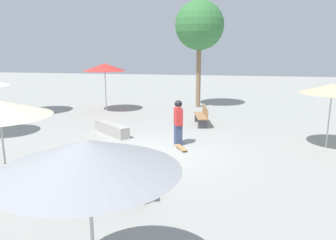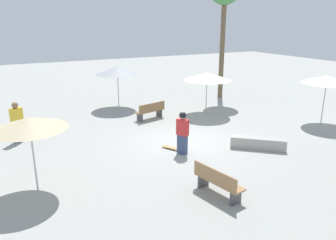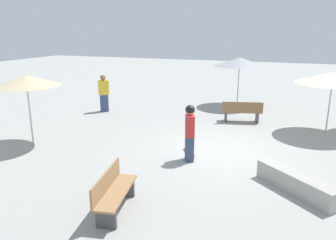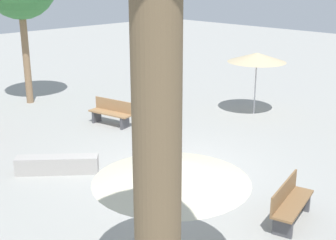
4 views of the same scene
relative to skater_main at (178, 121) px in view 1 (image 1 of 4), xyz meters
The scene contains 10 objects.
ground_plane 1.42m from the skater_main, 58.40° to the left, with size 60.00×60.00×0.00m, color #9E9E99.
skater_main is the anchor object (origin of this frame).
skateboard 0.99m from the skater_main, 107.18° to the left, with size 0.56×0.80×0.07m.
concrete_ledge 3.07m from the skater_main, 18.69° to the right, with size 1.84×1.68×0.45m.
bench_near 3.23m from the skater_main, 101.78° to the right, with size 0.74×1.65×0.85m.
bench_far 4.68m from the skater_main, 80.27° to the left, with size 1.66×0.82×0.85m.
shade_umbrella_red 7.53m from the skater_main, 49.90° to the right, with size 2.25×2.25×2.58m.
shade_umbrella_grey 7.64m from the skater_main, 88.91° to the left, with size 2.42×2.42×2.33m.
shade_umbrella_tan 5.33m from the skater_main, behind, with size 2.08×2.08×2.25m.
palm_tree_center_left 8.51m from the skater_main, 90.93° to the right, with size 2.73×2.73×5.97m.
Camera 1 is at (-2.10, 10.31, 3.48)m, focal length 35.00 mm.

